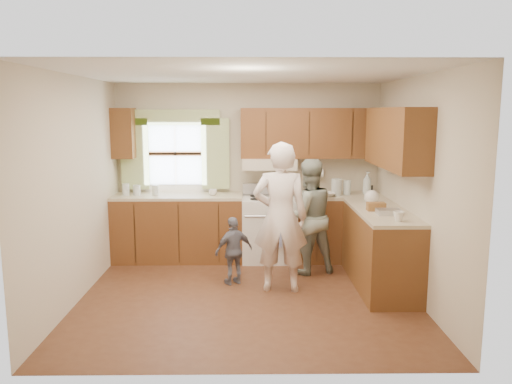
{
  "coord_description": "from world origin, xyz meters",
  "views": [
    {
      "loc": [
        0.03,
        -5.5,
        2.11
      ],
      "look_at": [
        0.1,
        0.4,
        1.15
      ],
      "focal_mm": 35.0,
      "sensor_mm": 36.0,
      "label": 1
    }
  ],
  "objects_px": {
    "woman_left": "(280,217)",
    "child": "(234,251)",
    "woman_right": "(308,217)",
    "stove": "(269,228)"
  },
  "relations": [
    {
      "from": "stove",
      "to": "woman_left",
      "type": "distance_m",
      "value": 1.3
    },
    {
      "from": "woman_left",
      "to": "woman_right",
      "type": "bearing_deg",
      "value": -118.13
    },
    {
      "from": "stove",
      "to": "woman_left",
      "type": "height_order",
      "value": "woman_left"
    },
    {
      "from": "woman_left",
      "to": "child",
      "type": "distance_m",
      "value": 0.75
    },
    {
      "from": "stove",
      "to": "child",
      "type": "distance_m",
      "value": 1.13
    },
    {
      "from": "woman_left",
      "to": "child",
      "type": "bearing_deg",
      "value": -17.09
    },
    {
      "from": "woman_right",
      "to": "child",
      "type": "distance_m",
      "value": 1.1
    },
    {
      "from": "stove",
      "to": "woman_left",
      "type": "xyz_separation_m",
      "value": [
        0.08,
        -1.23,
        0.42
      ]
    },
    {
      "from": "woman_left",
      "to": "child",
      "type": "xyz_separation_m",
      "value": [
        -0.55,
        0.21,
        -0.46
      ]
    },
    {
      "from": "stove",
      "to": "child",
      "type": "xyz_separation_m",
      "value": [
        -0.47,
        -1.02,
        -0.05
      ]
    }
  ]
}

